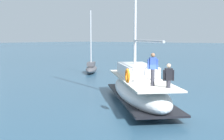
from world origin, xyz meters
TOP-DOWN VIEW (x-y plane):
  - ground_plane at (0.00, 0.00)m, footprint 400.00×400.00m
  - main_sailboat at (1.68, 1.83)m, footprint 8.33×8.63m
  - moored_sloop_far at (11.15, 14.33)m, footprint 4.48×3.71m

SIDE VIEW (x-z plane):
  - ground_plane at x=0.00m, z-range 0.00..0.00m
  - moored_sloop_far at x=11.15m, z-range -2.79..3.82m
  - main_sailboat at x=1.68m, z-range -5.06..6.86m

